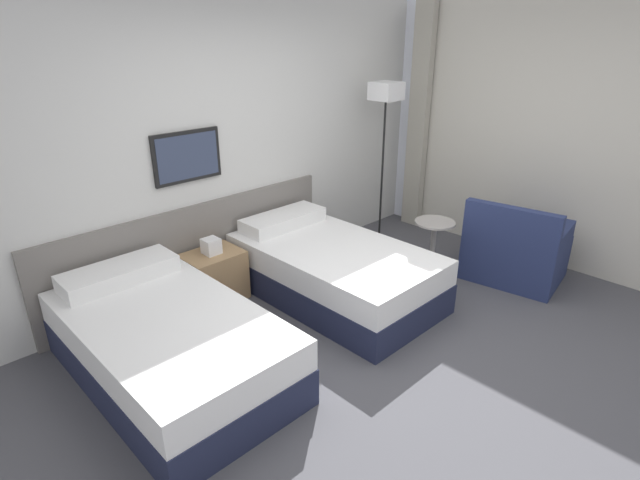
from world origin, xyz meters
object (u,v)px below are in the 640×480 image
at_px(floor_lamp, 386,106).
at_px(side_table, 433,240).
at_px(nightstand, 214,276).
at_px(armchair, 515,253).
at_px(bed_near_window, 333,270).
at_px(bed_near_door, 169,343).

relative_size(floor_lamp, side_table, 2.99).
bearing_deg(nightstand, side_table, -32.26).
bearing_deg(armchair, bed_near_window, 47.86).
height_order(bed_near_door, side_table, bed_near_door).
height_order(bed_near_window, armchair, armchair).
height_order(nightstand, floor_lamp, floor_lamp).
distance_m(nightstand, armchair, 2.94).
relative_size(nightstand, side_table, 1.01).
xyz_separation_m(bed_near_door, nightstand, (0.84, 0.70, -0.02)).
bearing_deg(bed_near_window, nightstand, 140.07).
distance_m(bed_near_window, armchair, 1.85).
xyz_separation_m(bed_near_door, floor_lamp, (3.03, 0.55, 1.30)).
bearing_deg(floor_lamp, bed_near_window, -157.89).
bearing_deg(side_table, floor_lamp, 68.46).
distance_m(bed_near_door, bed_near_window, 1.67).
relative_size(bed_near_door, floor_lamp, 1.05).
relative_size(bed_near_window, armchair, 1.94).
xyz_separation_m(bed_near_window, nightstand, (-0.84, 0.70, -0.02)).
xyz_separation_m(nightstand, side_table, (1.80, -1.14, 0.17)).
distance_m(nightstand, floor_lamp, 2.56).
distance_m(bed_near_door, nightstand, 1.09).
bearing_deg(floor_lamp, side_table, -111.54).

